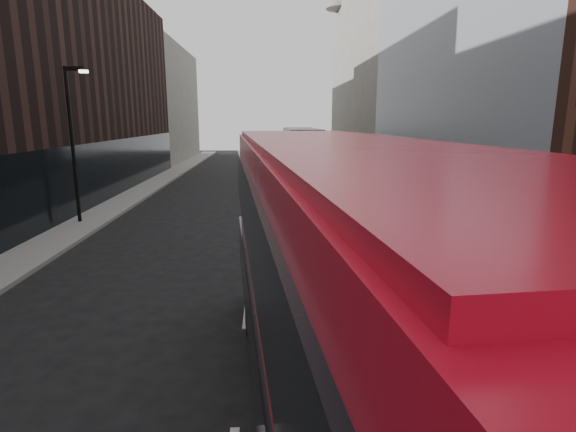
{
  "coord_description": "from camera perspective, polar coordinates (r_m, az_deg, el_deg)",
  "views": [
    {
      "loc": [
        0.55,
        -3.1,
        4.86
      ],
      "look_at": [
        1.07,
        7.82,
        2.5
      ],
      "focal_mm": 28.0,
      "sensor_mm": 36.0,
      "label": 1
    }
  ],
  "objects": [
    {
      "name": "red_bus",
      "position": [
        6.64,
        6.72,
        -8.32
      ],
      "size": [
        3.62,
        11.5,
        4.58
      ],
      "rotation": [
        0.0,
        0.0,
        0.09
      ],
      "color": "maroon",
      "rests_on": "ground"
    },
    {
      "name": "building_victorian",
      "position": [
        48.57,
        10.7,
        17.63
      ],
      "size": [
        6.5,
        24.0,
        21.0
      ],
      "color": "slate",
      "rests_on": "ground"
    },
    {
      "name": "building_modern_block",
      "position": [
        26.94,
        23.04,
        22.04
      ],
      "size": [
        5.03,
        22.0,
        20.0
      ],
      "color": "#9DA1A7",
      "rests_on": "ground"
    },
    {
      "name": "car_a",
      "position": [
        17.19,
        8.78,
        -1.75
      ],
      "size": [
        2.4,
        4.7,
        1.53
      ],
      "primitive_type": "imported",
      "rotation": [
        0.0,
        0.0,
        0.13
      ],
      "color": "black",
      "rests_on": "ground"
    },
    {
      "name": "street_lamp",
      "position": [
        22.86,
        -25.61,
        9.3
      ],
      "size": [
        1.06,
        0.22,
        7.0
      ],
      "color": "black",
      "rests_on": "sidewalk_left"
    },
    {
      "name": "car_b",
      "position": [
        24.06,
        -1.69,
        2.05
      ],
      "size": [
        1.62,
        3.93,
        1.27
      ],
      "primitive_type": "imported",
      "rotation": [
        0.0,
        0.0,
        0.07
      ],
      "color": "#969A9F",
      "rests_on": "ground"
    },
    {
      "name": "grey_bus",
      "position": [
        41.37,
        1.73,
        8.45
      ],
      "size": [
        3.05,
        12.66,
        4.07
      ],
      "rotation": [
        0.0,
        0.0,
        0.01
      ],
      "color": "black",
      "rests_on": "ground"
    },
    {
      "name": "sidewalk_left",
      "position": [
        29.76,
        -19.37,
        2.23
      ],
      "size": [
        2.0,
        80.0,
        0.15
      ],
      "primitive_type": "cube",
      "color": "slate",
      "rests_on": "ground"
    },
    {
      "name": "sidewalk_right",
      "position": [
        29.34,
        11.05,
        2.56
      ],
      "size": [
        3.0,
        80.0,
        0.15
      ],
      "primitive_type": "cube",
      "color": "slate",
      "rests_on": "ground"
    },
    {
      "name": "building_left_far",
      "position": [
        56.43,
        -15.46,
        13.41
      ],
      "size": [
        5.0,
        20.0,
        13.0
      ],
      "primitive_type": "cube",
      "color": "slate",
      "rests_on": "ground"
    },
    {
      "name": "car_c",
      "position": [
        31.98,
        -1.89,
        4.65
      ],
      "size": [
        2.07,
        4.75,
        1.36
      ],
      "primitive_type": "imported",
      "rotation": [
        0.0,
        0.0,
        0.03
      ],
      "color": "black",
      "rests_on": "ground"
    },
    {
      "name": "building_left_mid",
      "position": [
        35.29,
        -23.47,
        14.68
      ],
      "size": [
        5.0,
        24.0,
        14.0
      ],
      "primitive_type": "cube",
      "color": "black",
      "rests_on": "ground"
    }
  ]
}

